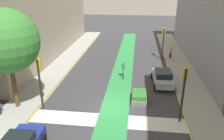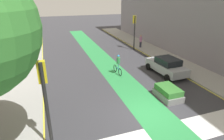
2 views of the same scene
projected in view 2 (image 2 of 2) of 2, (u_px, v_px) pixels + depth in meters
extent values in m
plane|color=#38383D|center=(147.00, 115.00, 11.56)|extent=(120.00, 120.00, 0.00)
cube|color=#2D8C47|center=(152.00, 113.00, 11.67)|extent=(2.40, 60.00, 0.01)
cube|color=silver|center=(166.00, 136.00, 9.80)|extent=(12.00, 1.80, 0.01)
cube|color=yellow|center=(43.00, 137.00, 9.73)|extent=(0.16, 60.00, 0.01)
cube|color=yellow|center=(222.00, 98.00, 13.38)|extent=(0.16, 60.00, 0.01)
cylinder|color=black|center=(47.00, 110.00, 8.20)|extent=(0.16, 0.16, 4.36)
cube|color=gold|center=(42.00, 72.00, 7.74)|extent=(0.35, 0.28, 0.95)
sphere|color=#3F0A0A|center=(41.00, 64.00, 7.75)|extent=(0.20, 0.20, 0.20)
sphere|color=#4C380C|center=(42.00, 71.00, 7.86)|extent=(0.20, 0.20, 0.20)
sphere|color=#26D833|center=(43.00, 77.00, 7.98)|extent=(0.20, 0.20, 0.20)
cylinder|color=black|center=(134.00, 33.00, 24.30)|extent=(0.16, 0.16, 4.37)
cube|color=gold|center=(134.00, 19.00, 23.84)|extent=(0.35, 0.28, 0.95)
sphere|color=#3F0A0A|center=(134.00, 17.00, 23.85)|extent=(0.20, 0.20, 0.20)
sphere|color=#4C380C|center=(134.00, 19.00, 23.97)|extent=(0.20, 0.20, 0.20)
sphere|color=#26D833|center=(134.00, 22.00, 24.08)|extent=(0.20, 0.20, 0.20)
cube|color=#B2B7BF|center=(166.00, 67.00, 17.29)|extent=(1.99, 4.28, 0.70)
cube|color=black|center=(168.00, 61.00, 16.89)|extent=(1.69, 2.07, 0.55)
cylinder|color=black|center=(149.00, 67.00, 18.38)|extent=(0.25, 0.65, 0.64)
cylinder|color=black|center=(164.00, 64.00, 19.00)|extent=(0.25, 0.65, 0.64)
cylinder|color=black|center=(167.00, 78.00, 15.84)|extent=(0.25, 0.65, 0.64)
cylinder|color=black|center=(184.00, 75.00, 16.47)|extent=(0.25, 0.65, 0.64)
torus|color=black|center=(115.00, 68.00, 17.91)|extent=(0.11, 0.68, 0.68)
torus|color=black|center=(120.00, 72.00, 17.01)|extent=(0.11, 0.68, 0.68)
cylinder|color=#2672BF|center=(118.00, 68.00, 17.39)|extent=(0.13, 0.95, 0.06)
cylinder|color=#2672BF|center=(118.00, 66.00, 17.17)|extent=(0.05, 0.05, 0.50)
cylinder|color=#338C4C|center=(118.00, 61.00, 16.97)|extent=(0.32, 0.32, 0.55)
sphere|color=tan|center=(118.00, 56.00, 16.83)|extent=(0.22, 0.22, 0.22)
sphere|color=#268CCC|center=(118.00, 56.00, 16.81)|extent=(0.23, 0.23, 0.23)
cylinder|color=#262638|center=(140.00, 44.00, 25.60)|extent=(0.28, 0.28, 0.77)
cylinder|color=#BF72A5|center=(141.00, 39.00, 25.33)|extent=(0.34, 0.34, 0.68)
sphere|color=tan|center=(141.00, 36.00, 25.16)|extent=(0.22, 0.22, 0.22)
cube|color=slate|center=(168.00, 95.00, 13.36)|extent=(1.33, 2.01, 0.45)
cube|color=#33722D|center=(169.00, 90.00, 13.20)|extent=(1.20, 1.81, 0.40)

